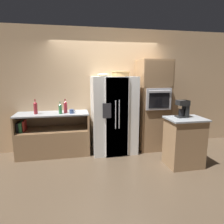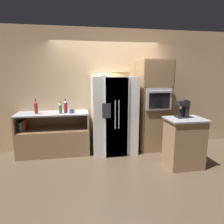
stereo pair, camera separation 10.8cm
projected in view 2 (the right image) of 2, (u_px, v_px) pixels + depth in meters
ground_plane at (109, 152)px, 4.62m from camera, size 20.00×20.00×0.00m
wall_back at (106, 90)px, 4.77m from camera, size 12.00×0.06×2.80m
counter_left at (54, 139)px, 4.45m from camera, size 1.54×0.59×0.94m
refrigerator at (114, 115)px, 4.51m from camera, size 0.97×0.76×1.72m
wall_oven at (153, 105)px, 4.67m from camera, size 0.70×0.71×2.09m
island_counter at (184, 143)px, 3.82m from camera, size 0.71×0.55×0.95m
wicker_basket at (121, 73)px, 4.33m from camera, size 0.40×0.40×0.11m
fruit_bowl at (103, 75)px, 4.30m from camera, size 0.25×0.25×0.07m
bottle_tall at (66, 106)px, 4.34m from camera, size 0.08×0.08×0.31m
bottle_short at (36, 107)px, 4.22m from camera, size 0.08×0.08×0.32m
bottle_wide at (60, 108)px, 4.25m from camera, size 0.07×0.07×0.26m
mug at (72, 111)px, 4.30m from camera, size 0.13×0.09×0.09m
coffee_maker at (183, 108)px, 3.77m from camera, size 0.22×0.18×0.33m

